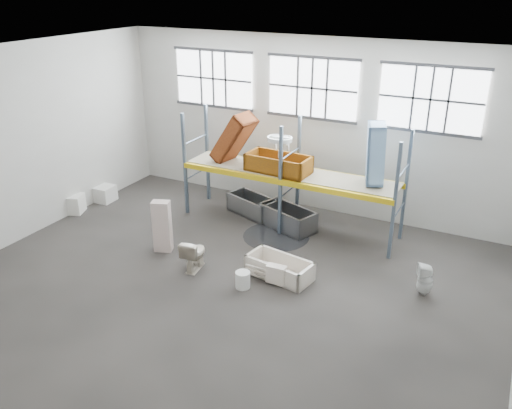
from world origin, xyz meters
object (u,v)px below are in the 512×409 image
Objects in this scene: rust_tub_flat at (278,164)px; bathtub_beige at (279,268)px; carton_near at (72,204)px; cistern_tall at (162,226)px; toilet_beige at (194,254)px; steel_tub_right at (288,218)px; steel_tub_left at (252,205)px; blue_tub_upright at (376,154)px; bucket at (243,280)px; toilet_white at (425,280)px.

bathtub_beige is at bearing -64.09° from rust_tub_flat.
cistern_tall is at bearing -10.56° from carton_near.
toilet_beige is 0.59× the size of cistern_tall.
toilet_beige is at bearing -109.17° from steel_tub_right.
blue_tub_upright is (3.51, -0.06, 2.12)m from steel_tub_left.
rust_tub_flat reaches higher than bathtub_beige.
blue_tub_upright is (4.48, 2.97, 1.72)m from cistern_tall.
steel_tub_right reaches higher than bucket.
blue_tub_upright is (2.20, 0.31, 2.10)m from steel_tub_right.
toilet_white is 0.43× the size of rust_tub_flat.
bathtub_beige is 2.63m from steel_tub_right.
toilet_white is at bearing -22.92° from steel_tub_right.
blue_tub_upright is at bearing -159.13° from toilet_white.
bathtub_beige is 2.08× the size of toilet_white.
bathtub_beige is 3.24m from toilet_white.
bathtub_beige is 1.94× the size of toilet_beige.
bathtub_beige is 1.01× the size of blue_tub_upright.
steel_tub_right is at bearing -16.13° from steel_tub_left.
cistern_tall is 0.91× the size of steel_tub_left.
blue_tub_upright is at bearing 8.12° from steel_tub_right.
bathtub_beige is 1.14× the size of cistern_tall.
rust_tub_flat is at bearing -110.94° from toilet_beige.
rust_tub_flat is 2.61m from blue_tub_upright.
steel_tub_right is (-4.04, 1.71, -0.08)m from toilet_white.
cistern_tall is 1.82× the size of toilet_white.
bucket is (-0.53, -0.81, -0.03)m from bathtub_beige.
cistern_tall is at bearing -107.82° from steel_tub_left.
bucket is at bearing -11.69° from carton_near.
blue_tub_upright is at bearing 13.25° from cistern_tall.
steel_tub_left reaches higher than carton_near.
cistern_tall is (-3.17, -0.18, 0.45)m from bathtub_beige.
cistern_tall reaches higher than bathtub_beige.
toilet_beige is 0.53× the size of steel_tub_left.
steel_tub_left is 4.10m from blue_tub_upright.
bucket is 0.62× the size of carton_near.
bathtub_beige is 1.04× the size of steel_tub_left.
cistern_tall reaches higher than carton_near.
cistern_tall is 2.75m from bucket.
toilet_beige is 3.50m from rust_tub_flat.
steel_tub_right is at bearing 119.72° from bathtub_beige.
cistern_tall is at bearing -130.66° from steel_tub_right.
carton_near is at bearing -20.17° from toilet_beige.
blue_tub_upright is at bearing 74.66° from bathtub_beige.
toilet_beige is (-1.96, -0.60, 0.17)m from bathtub_beige.
toilet_white is at bearing 1.30° from carton_near.
steel_tub_left is at bearing 178.98° from blue_tub_upright.
bucket is (1.66, -3.66, -0.08)m from steel_tub_left.
steel_tub_left is (0.97, 3.03, -0.40)m from cistern_tall.
bathtub_beige is 3.96× the size of bucket.
blue_tub_upright reaches higher than rust_tub_flat.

